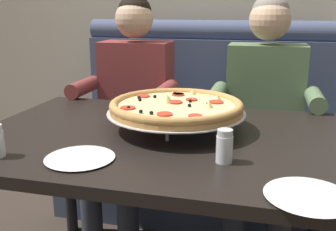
# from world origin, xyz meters

# --- Properties ---
(booth_bench) EXTENTS (1.62, 0.78, 1.13)m
(booth_bench) POSITION_xyz_m (0.00, 0.94, 0.40)
(booth_bench) COLOR #424C6B
(booth_bench) RESTS_ON ground_plane
(dining_table) EXTENTS (1.40, 0.95, 0.75)m
(dining_table) POSITION_xyz_m (0.00, 0.00, 0.67)
(dining_table) COLOR black
(dining_table) RESTS_ON ground_plane
(diner_left) EXTENTS (0.54, 0.64, 1.27)m
(diner_left) POSITION_xyz_m (-0.36, 0.68, 0.71)
(diner_left) COLOR #2D3342
(diner_left) RESTS_ON ground_plane
(diner_right) EXTENTS (0.54, 0.64, 1.27)m
(diner_right) POSITION_xyz_m (0.36, 0.68, 0.71)
(diner_right) COLOR #2D3342
(diner_right) RESTS_ON ground_plane
(pizza) EXTENTS (0.53, 0.53, 0.12)m
(pizza) POSITION_xyz_m (0.04, 0.08, 0.84)
(pizza) COLOR silver
(pizza) RESTS_ON dining_table
(shaker_pepper_flakes) EXTENTS (0.05, 0.05, 0.10)m
(shaker_pepper_flakes) POSITION_xyz_m (0.25, -0.21, 0.79)
(shaker_pepper_flakes) COLOR white
(shaker_pepper_flakes) RESTS_ON dining_table
(plate_near_left) EXTENTS (0.22, 0.22, 0.02)m
(plate_near_left) POSITION_xyz_m (-0.18, -0.30, 0.76)
(plate_near_left) COLOR white
(plate_near_left) RESTS_ON dining_table
(plate_near_right) EXTENTS (0.22, 0.22, 0.02)m
(plate_near_right) POSITION_xyz_m (0.48, -0.39, 0.76)
(plate_near_right) COLOR white
(plate_near_right) RESTS_ON dining_table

